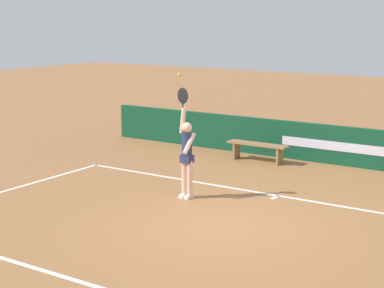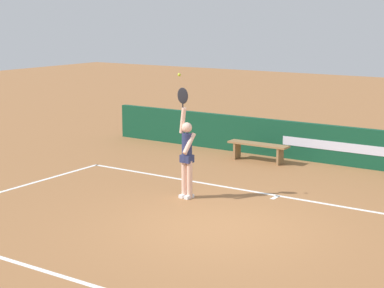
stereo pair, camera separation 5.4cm
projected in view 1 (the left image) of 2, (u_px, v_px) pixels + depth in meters
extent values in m
plane|color=#99643A|center=(220.00, 226.00, 11.85)|extent=(60.00, 60.00, 0.00)
cube|color=white|center=(278.00, 196.00, 13.84)|extent=(10.45, 0.10, 0.00)
cube|color=white|center=(102.00, 288.00, 9.16)|extent=(10.45, 0.10, 0.00)
cube|color=white|center=(10.00, 190.00, 14.31)|extent=(0.10, 5.82, 0.00)
cube|color=white|center=(275.00, 197.00, 13.72)|extent=(0.10, 0.30, 0.00)
cube|color=#10452C|center=(338.00, 145.00, 16.62)|extent=(14.38, 0.16, 1.02)
cube|color=silver|center=(337.00, 146.00, 16.56)|extent=(3.08, 0.01, 0.24)
cylinder|color=beige|center=(190.00, 180.00, 13.58)|extent=(0.12, 0.12, 0.81)
cylinder|color=beige|center=(184.00, 179.00, 13.67)|extent=(0.12, 0.12, 0.81)
cube|color=white|center=(189.00, 197.00, 13.64)|extent=(0.12, 0.25, 0.07)
cube|color=white|center=(184.00, 196.00, 13.72)|extent=(0.12, 0.25, 0.07)
cylinder|color=navy|center=(187.00, 147.00, 13.49)|extent=(0.22, 0.22, 0.58)
cube|color=navy|center=(187.00, 159.00, 13.53)|extent=(0.26, 0.22, 0.16)
sphere|color=beige|center=(187.00, 128.00, 13.40)|extent=(0.22, 0.22, 0.22)
cylinder|color=beige|center=(183.00, 120.00, 13.44)|extent=(0.17, 0.11, 0.55)
cylinder|color=beige|center=(189.00, 144.00, 13.36)|extent=(0.12, 0.40, 0.43)
ellipsoid|color=black|center=(183.00, 96.00, 13.34)|extent=(0.29, 0.05, 0.35)
cylinder|color=black|center=(183.00, 105.00, 13.37)|extent=(0.03, 0.03, 0.18)
sphere|color=#C9DA32|center=(179.00, 75.00, 13.16)|extent=(0.07, 0.07, 0.07)
cube|color=#956D45|center=(258.00, 144.00, 16.99)|extent=(1.69, 0.37, 0.05)
cube|color=#956D45|center=(236.00, 150.00, 17.38)|extent=(0.06, 0.32, 0.47)
cube|color=#956D45|center=(280.00, 156.00, 16.69)|extent=(0.06, 0.32, 0.47)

